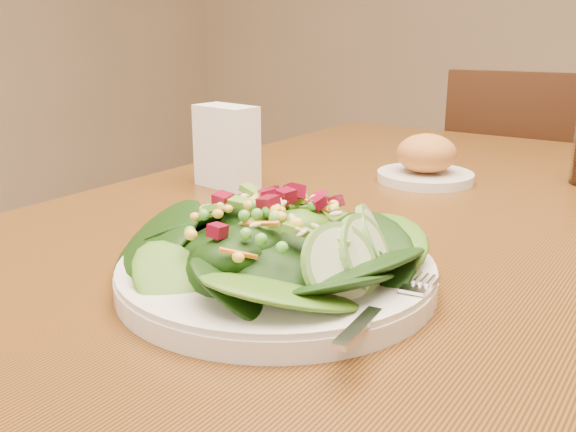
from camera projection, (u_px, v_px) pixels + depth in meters
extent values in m
cube|color=brown|center=(397.00, 229.00, 0.87)|extent=(0.90, 1.40, 0.04)
cylinder|color=black|center=(357.00, 276.00, 1.69)|extent=(0.07, 0.07, 0.71)
cube|color=black|center=(519.00, 232.00, 1.85)|extent=(0.47, 0.47, 0.04)
cylinder|color=black|center=(463.00, 273.00, 2.13)|extent=(0.04, 0.04, 0.40)
cylinder|color=black|center=(573.00, 339.00, 1.69)|extent=(0.04, 0.04, 0.40)
cylinder|color=black|center=(440.00, 314.00, 1.83)|extent=(0.04, 0.04, 0.40)
cube|color=black|center=(521.00, 163.00, 1.61)|extent=(0.39, 0.09, 0.45)
cylinder|color=silver|center=(277.00, 276.00, 0.63)|extent=(0.31, 0.31, 0.02)
ellipsoid|color=black|center=(276.00, 244.00, 0.62)|extent=(0.21, 0.21, 0.05)
cube|color=silver|center=(386.00, 306.00, 0.53)|extent=(0.05, 0.18, 0.01)
cylinder|color=silver|center=(425.00, 177.00, 1.04)|extent=(0.15, 0.15, 0.02)
ellipsoid|color=#A96329|center=(427.00, 153.00, 1.03)|extent=(0.10, 0.10, 0.06)
cube|color=white|center=(227.00, 147.00, 0.99)|extent=(0.10, 0.07, 0.13)
cube|color=white|center=(226.00, 140.00, 0.99)|extent=(0.09, 0.05, 0.11)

